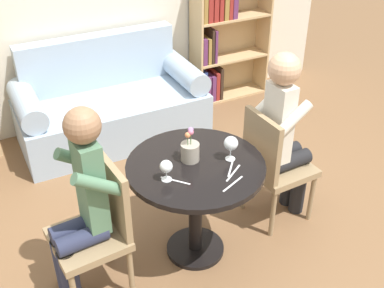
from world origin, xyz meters
name	(u,v)px	position (x,y,z in m)	size (l,w,h in m)	color
ground_plane	(195,249)	(0.00, 0.00, 0.00)	(16.00, 16.00, 0.00)	brown
round_table	(196,185)	(0.00, 0.00, 0.57)	(0.87, 0.87, 0.73)	black
couch	(111,106)	(0.00, 1.73, 0.31)	(1.70, 0.80, 0.92)	#9EB2C6
bookshelf_right	(221,36)	(1.33, 2.00, 0.69)	(0.84, 0.28, 1.34)	tan
chair_left	(99,226)	(-0.65, -0.01, 0.49)	(0.45, 0.45, 0.90)	#937A56
chair_right	(273,163)	(0.65, 0.07, 0.49)	(0.44, 0.44, 0.90)	#937A56
person_left	(81,207)	(-0.74, -0.02, 0.69)	(0.43, 0.36, 1.30)	#282D47
person_right	(285,134)	(0.74, 0.07, 0.71)	(0.43, 0.35, 1.32)	black
wine_glass_left	(166,167)	(-0.23, -0.06, 0.82)	(0.08, 0.08, 0.13)	white
wine_glass_right	(231,144)	(0.22, -0.05, 0.84)	(0.09, 0.09, 0.16)	white
flower_vase	(190,150)	(-0.01, 0.06, 0.80)	(0.12, 0.12, 0.22)	#9E9384
knife_left_setting	(233,184)	(0.10, -0.28, 0.73)	(0.18, 0.08, 0.00)	silver
fork_left_setting	(231,168)	(0.17, -0.13, 0.73)	(0.13, 0.15, 0.00)	silver
knife_right_setting	(175,181)	(-0.19, -0.10, 0.73)	(0.13, 0.15, 0.00)	silver
fork_right_setting	(233,173)	(0.16, -0.19, 0.73)	(0.16, 0.12, 0.00)	silver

